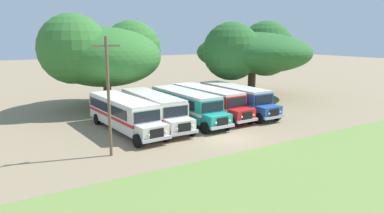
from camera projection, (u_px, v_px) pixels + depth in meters
ground_plane at (229, 138)px, 27.74m from camera, size 220.00×220.00×0.00m
foreground_grass_strip at (320, 174)px, 20.43m from camera, size 80.00×11.29×0.01m
parked_bus_slot_0 at (124, 112)px, 29.67m from camera, size 3.23×10.92×2.82m
parked_bus_slot_1 at (153, 108)px, 31.52m from camera, size 2.84×10.86×2.82m
parked_bus_slot_2 at (186, 104)px, 33.27m from camera, size 2.79×10.85×2.82m
parked_bus_slot_3 at (209, 100)px, 35.27m from camera, size 3.02×10.88×2.82m
parked_bus_slot_4 at (235, 98)px, 36.63m from camera, size 2.71×10.84×2.82m
broad_shade_tree at (104, 55)px, 38.97m from camera, size 14.56×12.85×10.29m
secondary_tree at (250, 51)px, 47.03m from camera, size 16.34×16.00×10.14m
utility_pole at (108, 94)px, 22.83m from camera, size 1.80×0.20×7.98m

